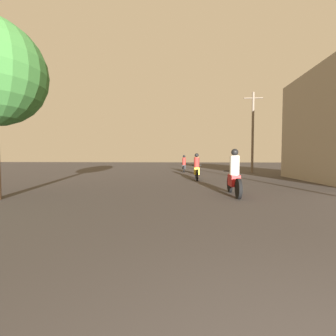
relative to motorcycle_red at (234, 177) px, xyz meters
name	(u,v)px	position (x,y,z in m)	size (l,w,h in m)	color
motorcycle_red	(234,177)	(0.00, 0.00, 0.00)	(0.60, 2.06, 1.64)	black
motorcycle_yellow	(197,169)	(-1.03, 5.47, -0.02)	(0.60, 2.01, 1.58)	black
motorcycle_orange	(197,166)	(-0.78, 10.10, -0.01)	(0.60, 2.01, 1.64)	black
motorcycle_black	(184,165)	(-1.82, 12.91, -0.04)	(0.60, 2.07, 1.55)	black
utility_pole_far	(253,131)	(4.07, 11.92, 2.95)	(1.60, 0.20, 6.89)	#6B5B4C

